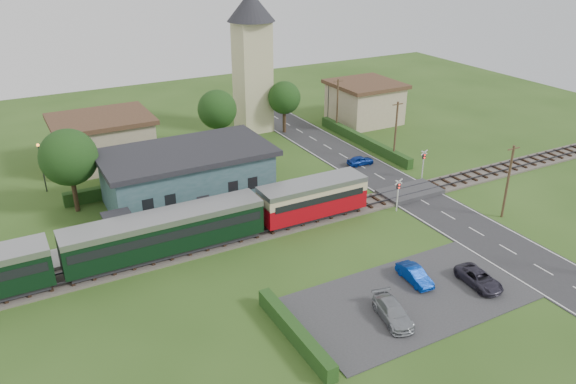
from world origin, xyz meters
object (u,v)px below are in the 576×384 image
house_west (103,140)px  car_on_road (360,160)px  car_park_blue (415,275)px  car_park_dark (479,278)px  crossing_signal_far (424,160)px  crossing_signal_near (398,190)px  pedestrian_far (148,229)px  train (126,242)px  car_park_silver (393,312)px  church_tower (252,52)px  house_east (365,102)px  equipment_hut (119,229)px  station_building (188,176)px  pedestrian_near (272,200)px

house_west → car_on_road: size_ratio=3.53×
house_west → car_park_blue: (15.05, -35.50, -2.14)m
car_on_road → car_park_dark: bearing=169.7°
car_on_road → car_park_dark: size_ratio=0.78×
house_west → crossing_signal_far: size_ratio=3.30×
crossing_signal_near → pedestrian_far: crossing_signal_near is taller
crossing_signal_far → car_park_blue: 20.19m
crossing_signal_near → car_park_blue: 12.02m
pedestrian_far → train: bearing=122.1°
car_park_silver → crossing_signal_far: bearing=56.8°
car_park_dark → train: bearing=150.1°
church_tower → pedestrian_far: church_tower is taller
house_east → car_on_road: house_east is taller
equipment_hut → car_park_dark: (21.94, -18.32, -1.12)m
house_east → crossing_signal_far: (-6.40, -19.61, -0.66)m
crossing_signal_far → car_park_dark: 20.06m
equipment_hut → station_building: bearing=35.9°
crossing_signal_near → car_park_blue: size_ratio=0.95×
station_building → car_on_road: (20.09, -0.26, -2.12)m
train → crossing_signal_near: (24.58, -2.41, -0.04)m
house_east → car_park_silver: bearing=-123.0°
house_west → pedestrian_far: bearing=-92.1°
car_park_dark → house_west: bearing=120.9°
equipment_hut → pedestrian_far: bearing=-12.9°
church_tower → train: bearing=-131.7°
train → church_tower: church_tower is taller
church_tower → car_park_blue: church_tower is taller
house_east → car_park_silver: house_east is taller
pedestrian_near → crossing_signal_far: bearing=-169.4°
train → car_park_blue: 22.16m
train → pedestrian_near: 14.20m
station_building → train: (-8.18, -8.99, -0.52)m
house_east → car_park_silver: size_ratio=2.15×
car_on_road → car_park_blue: car_park_blue is taller
equipment_hut → church_tower: (23.00, 22.80, 8.48)m
equipment_hut → pedestrian_far: (2.26, -0.51, -0.41)m
car_park_blue → station_building: bearing=119.3°
crossing_signal_far → house_west: bearing=144.2°
church_tower → house_west: (-20.00, -3.00, -7.43)m
equipment_hut → house_east: house_east is taller
house_east → pedestrian_far: (-35.74, -19.31, -1.46)m
station_building → pedestrian_near: bearing=-48.1°
crossing_signal_far → pedestrian_near: size_ratio=1.66×
pedestrian_far → pedestrian_near: bearing=-106.2°
house_west → crossing_signal_near: 33.22m
train → pedestrian_near: bearing=10.5°
church_tower → car_park_silver: bearing=-102.6°
train → house_east: size_ratio=4.91×
house_west → car_on_road: house_west is taller
equipment_hut → car_on_road: 28.66m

